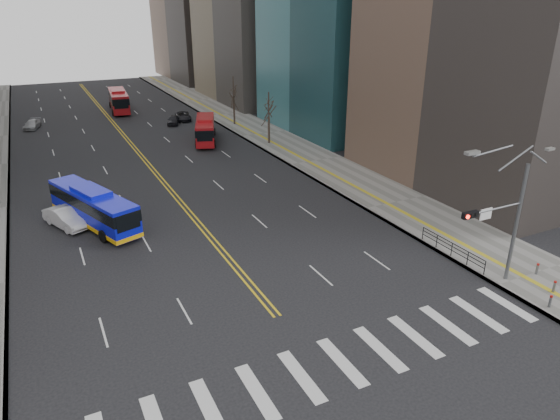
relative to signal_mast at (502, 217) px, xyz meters
name	(u,v)px	position (x,y,z in m)	size (l,w,h in m)	color
ground	(322,369)	(-13.77, -2.00, -4.86)	(220.00, 220.00, 0.00)	black
sidewalk_right	(263,134)	(3.73, 43.00, -4.78)	(7.00, 130.00, 0.15)	slate
crosswalk	(322,369)	(-13.77, -2.00, -4.85)	(26.70, 4.00, 0.01)	silver
centerline	(121,132)	(-13.77, 53.00, -4.85)	(0.55, 100.00, 0.01)	gold
signal_mast	(502,217)	(0.00, 0.00, 0.00)	(5.37, 0.37, 9.39)	slate
pedestrian_railing	(452,247)	(0.53, 4.00, -4.03)	(0.06, 6.06, 1.02)	black
bollards	(547,285)	(2.50, -2.16, -4.30)	(2.87, 3.17, 0.78)	slate
street_trees	(78,136)	(-20.94, 32.55, 0.02)	(35.20, 47.20, 7.60)	#32251E
blue_bus	(93,206)	(-21.41, 21.27, -3.19)	(5.85, 10.97, 3.18)	#0E14D9
red_bus_near	(205,128)	(-4.66, 42.83, -3.09)	(5.45, 10.05, 3.16)	#A81217
red_bus_far	(118,99)	(-11.24, 68.32, -2.88)	(3.66, 11.42, 3.56)	#A81217
car_white	(66,218)	(-23.53, 21.99, -4.08)	(1.65, 4.73, 1.56)	white
car_dark_mid	(173,120)	(-5.80, 54.47, -4.20)	(1.54, 3.84, 1.31)	black
car_silver	(32,124)	(-24.83, 60.85, -4.24)	(1.73, 4.25, 1.23)	#A0A0A5
car_dark_far	(183,116)	(-3.69, 56.65, -4.21)	(2.14, 4.65, 1.29)	black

